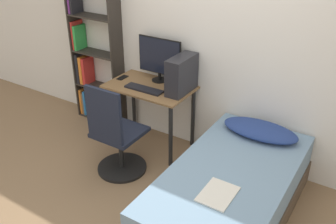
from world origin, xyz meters
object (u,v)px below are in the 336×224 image
at_px(bookshelf, 91,57).
at_px(keyboard, 144,89).
at_px(monitor, 159,58).
at_px(pc_tower, 182,75).
at_px(office_chair, 116,140).
at_px(bed, 229,194).

height_order(bookshelf, keyboard, bookshelf).
xyz_separation_m(monitor, pc_tower, (0.36, -0.13, -0.07)).
distance_m(office_chair, bed, 1.25).
bearing_deg(bed, office_chair, -179.94).
height_order(bed, keyboard, keyboard).
height_order(bed, pc_tower, pc_tower).
bearing_deg(office_chair, monitor, 90.69).
bearing_deg(office_chair, bookshelf, 142.00).
bearing_deg(bed, monitor, 146.97).
xyz_separation_m(bookshelf, monitor, (1.02, 0.01, 0.18)).
bearing_deg(office_chair, keyboard, 91.29).
xyz_separation_m(office_chair, pc_tower, (0.35, 0.69, 0.55)).
bearing_deg(keyboard, office_chair, -88.71).
bearing_deg(office_chair, pc_tower, 63.26).
bearing_deg(pc_tower, monitor, 160.62).
bearing_deg(bookshelf, keyboard, -15.94).
xyz_separation_m(keyboard, pc_tower, (0.36, 0.18, 0.18)).
height_order(office_chair, pc_tower, pc_tower).
distance_m(bed, pc_tower, 1.32).
bearing_deg(bookshelf, monitor, 0.61).
relative_size(office_chair, keyboard, 2.30).
bearing_deg(bookshelf, pc_tower, -4.77).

